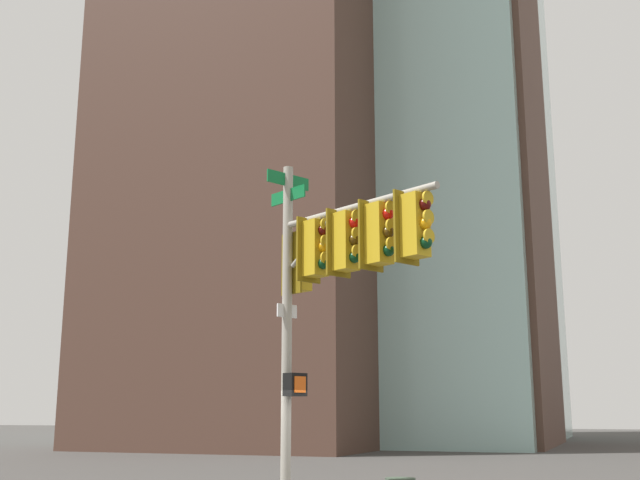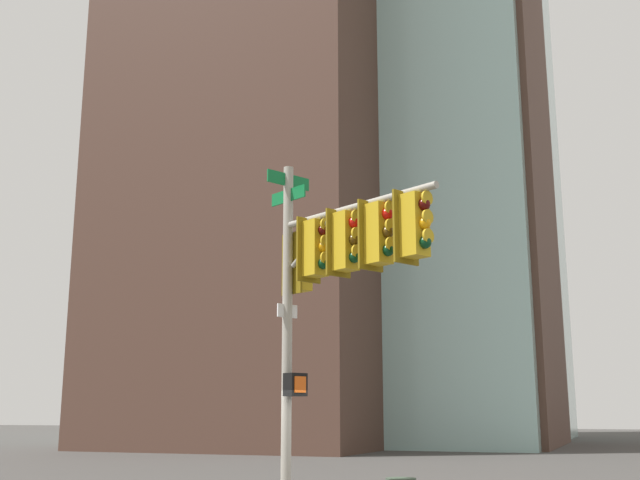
# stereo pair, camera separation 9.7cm
# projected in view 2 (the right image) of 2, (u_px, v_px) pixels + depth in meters

# --- Properties ---
(signal_pole_assembly) EXTENTS (3.65, 2.27, 6.65)m
(signal_pole_assembly) POSITION_uv_depth(u_px,v_px,m) (334.00, 265.00, 13.57)
(signal_pole_assembly) COLOR #9E998C
(signal_pole_assembly) RESTS_ON ground_plane
(building_brick_nearside) EXTENTS (22.10, 16.77, 38.76)m
(building_brick_nearside) POSITION_uv_depth(u_px,v_px,m) (391.00, 176.00, 58.78)
(building_brick_nearside) COLOR #4C3328
(building_brick_nearside) RESTS_ON ground_plane
(building_brick_midblock) EXTENTS (16.92, 18.21, 46.16)m
(building_brick_midblock) POSITION_uv_depth(u_px,v_px,m) (268.00, 104.00, 54.57)
(building_brick_midblock) COLOR #4C3328
(building_brick_midblock) RESTS_ON ground_plane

